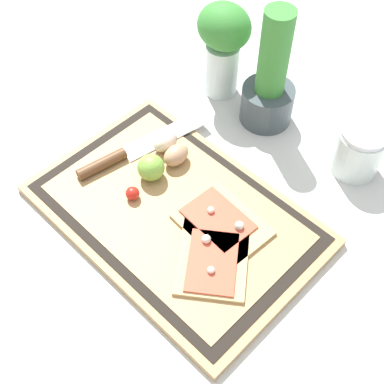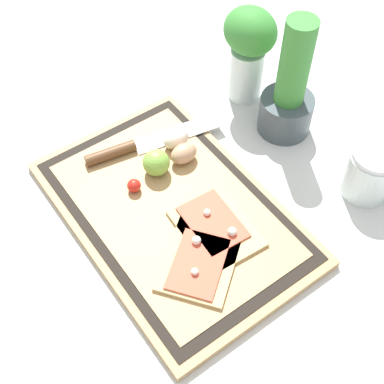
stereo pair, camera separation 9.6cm
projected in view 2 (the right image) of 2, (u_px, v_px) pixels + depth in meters
The scene contains 12 objects.
ground_plane at pixel (173, 215), 0.98m from camera, with size 6.00×6.00×0.00m, color silver.
cutting_board at pixel (173, 212), 0.97m from camera, with size 0.51×0.33×0.02m.
pizza_slice_near at pixel (199, 260), 0.89m from camera, with size 0.19×0.19×0.02m.
pizza_slice_far at pixel (216, 227), 0.93m from camera, with size 0.16×0.13×0.02m.
knife at pixel (133, 146), 1.04m from camera, with size 0.08×0.29×0.02m.
egg_brown at pixel (184, 154), 1.01m from camera, with size 0.04×0.05×0.04m, color tan.
egg_pink at pixel (176, 139), 1.04m from camera, with size 0.04×0.05×0.04m, color beige.
lime at pixel (156, 163), 0.99m from camera, with size 0.05×0.05×0.05m, color #7FB742.
cherry_tomato_red at pixel (134, 186), 0.97m from camera, with size 0.03×0.03×0.03m, color red.
herb_pot at pixel (289, 95), 1.04m from camera, with size 0.11×0.11×0.26m.
sauce_jar at pixel (369, 174), 0.98m from camera, with size 0.09×0.09×0.10m.
herb_glass at pixel (249, 47), 1.07m from camera, with size 0.11×0.10×0.21m.
Camera 2 is at (0.47, -0.30, 0.80)m, focal length 50.00 mm.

